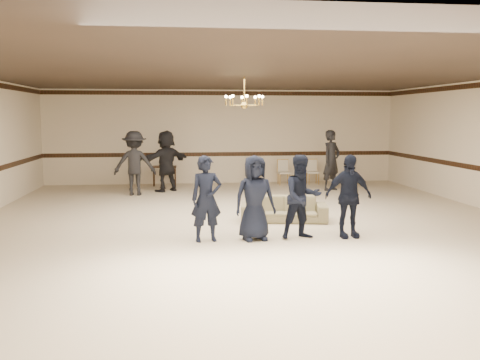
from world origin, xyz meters
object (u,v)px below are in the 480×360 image
object	(u,v)px
settee	(284,209)
banquet_chair_right	(313,172)
console_table	(165,176)
boy_a	(206,199)
boy_c	(302,197)
boy_d	(348,196)
chandelier	(244,91)
adult_left	(135,163)
adult_mid	(166,161)
adult_right	(331,160)
banquet_chair_left	(255,173)
banquet_chair_mid	(284,172)
boy_b	(255,198)

from	to	relation	value
settee	banquet_chair_right	xyz separation A→B (m)	(2.25, 6.13, 0.14)
console_table	settee	bearing A→B (deg)	-65.89
boy_a	settee	bearing A→B (deg)	32.96
banquet_chair_right	console_table	world-z (taller)	banquet_chair_right
boy_c	boy_d	bearing A→B (deg)	-11.19
chandelier	boy_a	world-z (taller)	chandelier
settee	adult_left	world-z (taller)	adult_left
boy_c	adult_left	size ratio (longest dim) A/B	0.85
boy_c	adult_mid	xyz separation A→B (m)	(-2.66, 6.69, 0.14)
chandelier	boy_d	xyz separation A→B (m)	(1.67, -2.53, -2.08)
adult_right	banquet_chair_left	xyz separation A→B (m)	(-2.19, 1.52, -0.52)
boy_a	banquet_chair_mid	xyz separation A→B (m)	(3.05, 7.81, -0.38)
boy_b	banquet_chair_left	bearing A→B (deg)	70.97
chandelier	banquet_chair_left	xyz separation A→B (m)	(1.03, 5.28, -2.46)
boy_c	banquet_chair_left	bearing A→B (deg)	76.97
chandelier	banquet_chair_mid	xyz separation A→B (m)	(2.03, 5.28, -2.46)
boy_b	boy_d	xyz separation A→B (m)	(1.80, 0.00, 0.00)
adult_mid	boy_c	bearing A→B (deg)	75.86
console_table	adult_mid	bearing A→B (deg)	-85.51
adult_left	banquet_chair_right	world-z (taller)	adult_left
boy_a	adult_left	size ratio (longest dim) A/B	0.85
banquet_chair_right	adult_mid	bearing A→B (deg)	-167.28
adult_right	console_table	size ratio (longest dim) A/B	2.38
boy_c	banquet_chair_right	bearing A→B (deg)	62.73
chandelier	console_table	size ratio (longest dim) A/B	1.19
boy_c	banquet_chair_right	size ratio (longest dim) A/B	1.91
banquet_chair_left	banquet_chair_right	distance (m)	2.00
boy_c	adult_left	distance (m)	6.97
boy_a	boy_c	distance (m)	1.80
adult_left	boy_c	bearing A→B (deg)	121.72
boy_b	console_table	distance (m)	8.23
banquet_chair_mid	settee	bearing A→B (deg)	-107.08
boy_b	adult_mid	xyz separation A→B (m)	(-1.76, 6.69, 0.14)
boy_c	boy_d	xyz separation A→B (m)	(0.90, 0.00, 0.00)
boy_d	adult_mid	bearing A→B (deg)	112.06
boy_d	adult_mid	size ratio (longest dim) A/B	0.85
adult_left	adult_right	xyz separation A→B (m)	(6.00, 0.30, 0.00)
chandelier	boy_c	size ratio (longest dim) A/B	0.59
boy_a	settee	world-z (taller)	boy_a
banquet_chair_right	boy_a	bearing A→B (deg)	-117.53
boy_a	banquet_chair_left	xyz separation A→B (m)	(2.05, 7.81, -0.38)
chandelier	adult_left	xyz separation A→B (m)	(-2.79, 3.46, -1.94)
boy_c	banquet_chair_mid	bearing A→B (deg)	69.71
boy_b	banquet_chair_right	distance (m)	8.43
boy_c	boy_b	bearing A→B (deg)	168.81
chandelier	banquet_chair_left	size ratio (longest dim) A/B	1.13
chandelier	boy_c	distance (m)	3.36
banquet_chair_right	console_table	bearing A→B (deg)	177.60
chandelier	settee	world-z (taller)	chandelier
adult_left	console_table	bearing A→B (deg)	-110.91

